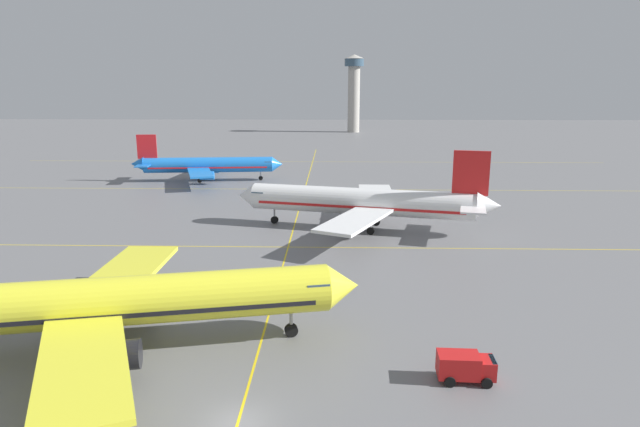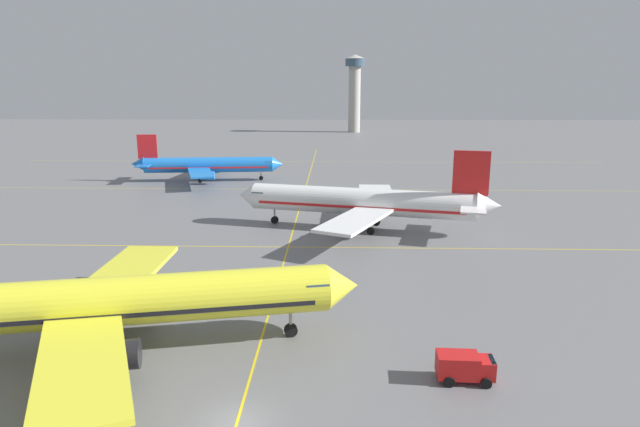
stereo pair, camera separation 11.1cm
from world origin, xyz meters
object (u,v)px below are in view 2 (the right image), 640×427
airliner_third_row (207,165)px  control_tower (355,87)px  service_truck_red_van (465,366)px  airliner_second_row (364,202)px  airliner_front_gate (114,302)px

airliner_third_row → control_tower: control_tower is taller
airliner_third_row → service_truck_red_van: (38.10, -83.25, -2.36)m
service_truck_red_van → control_tower: 210.43m
airliner_second_row → control_tower: size_ratio=1.17×
airliner_third_row → service_truck_red_van: airliner_third_row is taller
airliner_second_row → control_tower: (3.88, 167.08, 15.42)m
airliner_second_row → service_truck_red_van: (5.30, -42.54, -2.99)m
airliner_second_row → airliner_third_row: (-32.81, 40.70, -0.63)m
airliner_second_row → service_truck_red_van: airliner_second_row is taller
airliner_third_row → control_tower: size_ratio=1.00×
airliner_front_gate → airliner_second_row: airliner_front_gate is taller
airliner_front_gate → control_tower: control_tower is taller
airliner_front_gate → service_truck_red_van: bearing=-8.2°
airliner_second_row → service_truck_red_van: bearing=-82.9°
control_tower → airliner_front_gate: bearing=-97.1°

